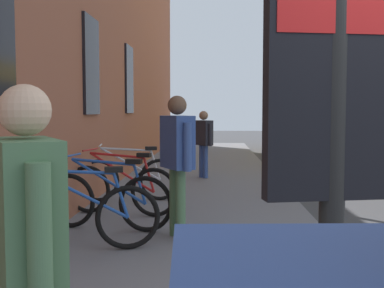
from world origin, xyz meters
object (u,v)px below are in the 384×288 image
object	(u,v)px
bicycle_mid_rack	(80,217)
bicycle_nearest_sign	(107,200)
bicycle_beside_lamp	(130,178)
pedestrian_near_bus	(204,137)
bicycle_by_door	(121,189)
street_lamp	(280,11)
pedestrian_by_facade	(177,151)
city_bus	(347,103)
transit_info_sign	(334,97)
pedestrian_crossing_street	(28,235)

from	to	relation	value
bicycle_mid_rack	bicycle_nearest_sign	xyz separation A→B (m)	(0.96, -0.08, 0.00)
bicycle_beside_lamp	pedestrian_near_bus	world-z (taller)	pedestrian_near_bus
bicycle_by_door	street_lamp	distance (m)	4.14
bicycle_mid_rack	pedestrian_by_facade	world-z (taller)	pedestrian_by_facade
bicycle_nearest_sign	city_bus	bearing A→B (deg)	-30.32
bicycle_mid_rack	bicycle_nearest_sign	distance (m)	0.97
transit_info_sign	pedestrian_near_bus	size ratio (longest dim) A/B	1.57
street_lamp	city_bus	bearing A→B (deg)	-23.71
bicycle_mid_rack	bicycle_by_door	world-z (taller)	same
bicycle_by_door	pedestrian_near_bus	xyz separation A→B (m)	(3.89, -1.14, 0.55)
bicycle_mid_rack	street_lamp	xyz separation A→B (m)	(3.41, -2.61, 2.88)
pedestrian_crossing_street	pedestrian_by_facade	distance (m)	3.71
pedestrian_near_bus	transit_info_sign	bearing A→B (deg)	-175.55
bicycle_by_door	transit_info_sign	xyz separation A→B (m)	(-4.97, -1.83, 1.21)
bicycle_mid_rack	bicycle_nearest_sign	bearing A→B (deg)	-4.75
bicycle_nearest_sign	bicycle_by_door	xyz separation A→B (m)	(0.87, -0.00, 0.00)
bicycle_nearest_sign	transit_info_sign	size ratio (longest dim) A/B	0.73
pedestrian_by_facade	pedestrian_near_bus	distance (m)	5.07
pedestrian_crossing_street	pedestrian_by_facade	size ratio (longest dim) A/B	0.96
bicycle_by_door	bicycle_beside_lamp	distance (m)	1.07
pedestrian_near_bus	street_lamp	world-z (taller)	street_lamp
bicycle_beside_lamp	transit_info_sign	bearing A→B (deg)	-162.62
bicycle_nearest_sign	pedestrian_crossing_street	bearing A→B (deg)	-171.86
bicycle_mid_rack	street_lamp	bearing A→B (deg)	-37.40
bicycle_nearest_sign	street_lamp	world-z (taller)	street_lamp
city_bus	pedestrian_by_facade	bearing A→B (deg)	154.50
city_bus	bicycle_beside_lamp	bearing A→B (deg)	143.73
bicycle_beside_lamp	bicycle_nearest_sign	bearing A→B (deg)	-178.32
bicycle_nearest_sign	bicycle_beside_lamp	xyz separation A→B (m)	(1.94, 0.06, 0.00)
bicycle_nearest_sign	pedestrian_near_bus	distance (m)	4.93
pedestrian_near_bus	bicycle_by_door	bearing A→B (deg)	163.65
bicycle_beside_lamp	city_bus	world-z (taller)	city_bus
bicycle_by_door	city_bus	world-z (taller)	city_bus
bicycle_beside_lamp	city_bus	bearing A→B (deg)	-36.27
transit_info_sign	pedestrian_crossing_street	xyz separation A→B (m)	(0.10, 1.26, -0.59)
street_lamp	pedestrian_near_bus	bearing A→B (deg)	30.85
bicycle_beside_lamp	pedestrian_by_facade	distance (m)	2.54
city_bus	pedestrian_crossing_street	bearing A→B (deg)	159.37
pedestrian_crossing_street	pedestrian_near_bus	size ratio (longest dim) A/B	1.08
city_bus	pedestrian_near_bus	bearing A→B (deg)	138.00
bicycle_nearest_sign	street_lamp	size ratio (longest dim) A/B	0.32
transit_info_sign	pedestrian_crossing_street	distance (m)	1.40
transit_info_sign	city_bus	xyz separation A→B (m)	(14.06, -3.99, 0.20)
bicycle_by_door	pedestrian_by_facade	size ratio (longest dim) A/B	1.01
pedestrian_crossing_street	pedestrian_near_bus	xyz separation A→B (m)	(8.76, -0.57, -0.08)
city_bus	bicycle_nearest_sign	bearing A→B (deg)	149.68
bicycle_nearest_sign	pedestrian_by_facade	bearing A→B (deg)	-107.99
bicycle_by_door	pedestrian_near_bus	distance (m)	4.09
bicycle_by_door	street_lamp	world-z (taller)	street_lamp
city_bus	pedestrian_near_bus	size ratio (longest dim) A/B	6.86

